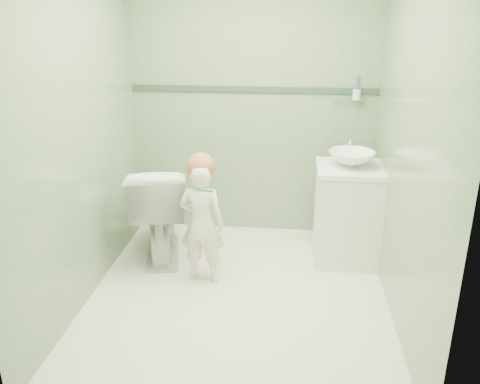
# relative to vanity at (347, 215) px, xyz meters

# --- Properties ---
(ground) EXTENTS (2.50, 2.50, 0.00)m
(ground) POSITION_rel_vanity_xyz_m (-0.84, -0.70, -0.40)
(ground) COLOR silver
(ground) RESTS_ON ground
(room_shell) EXTENTS (2.50, 2.54, 2.40)m
(room_shell) POSITION_rel_vanity_xyz_m (-0.84, -0.70, 0.80)
(room_shell) COLOR gray
(room_shell) RESTS_ON ground
(trim_stripe) EXTENTS (2.20, 0.02, 0.05)m
(trim_stripe) POSITION_rel_vanity_xyz_m (-0.84, 0.54, 0.95)
(trim_stripe) COLOR #2C4A35
(trim_stripe) RESTS_ON room_shell
(vanity) EXTENTS (0.52, 0.50, 0.80)m
(vanity) POSITION_rel_vanity_xyz_m (0.00, 0.00, 0.00)
(vanity) COLOR white
(vanity) RESTS_ON ground
(counter) EXTENTS (0.54, 0.52, 0.04)m
(counter) POSITION_rel_vanity_xyz_m (0.00, 0.00, 0.41)
(counter) COLOR white
(counter) RESTS_ON vanity
(basin) EXTENTS (0.37, 0.37, 0.13)m
(basin) POSITION_rel_vanity_xyz_m (0.00, 0.00, 0.49)
(basin) COLOR white
(basin) RESTS_ON counter
(faucet) EXTENTS (0.03, 0.13, 0.18)m
(faucet) POSITION_rel_vanity_xyz_m (0.00, 0.19, 0.57)
(faucet) COLOR silver
(faucet) RESTS_ON counter
(cup_holder) EXTENTS (0.26, 0.07, 0.21)m
(cup_holder) POSITION_rel_vanity_xyz_m (0.05, 0.48, 0.93)
(cup_holder) COLOR silver
(cup_holder) RESTS_ON room_shell
(toilet) EXTENTS (0.64, 0.90, 0.84)m
(toilet) POSITION_rel_vanity_xyz_m (-1.58, -0.09, 0.02)
(toilet) COLOR white
(toilet) RESTS_ON ground
(toddler) EXTENTS (0.37, 0.26, 0.96)m
(toddler) POSITION_rel_vanity_xyz_m (-1.14, -0.47, 0.08)
(toddler) COLOR white
(toddler) RESTS_ON ground
(hair_cap) EXTENTS (0.21, 0.21, 0.21)m
(hair_cap) POSITION_rel_vanity_xyz_m (-1.14, -0.44, 0.53)
(hair_cap) COLOR #B15C39
(hair_cap) RESTS_ON toddler
(teal_toothbrush) EXTENTS (0.11, 0.13, 0.08)m
(teal_toothbrush) POSITION_rel_vanity_xyz_m (-1.08, -0.60, 0.41)
(teal_toothbrush) COLOR #0C7D79
(teal_toothbrush) RESTS_ON toddler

